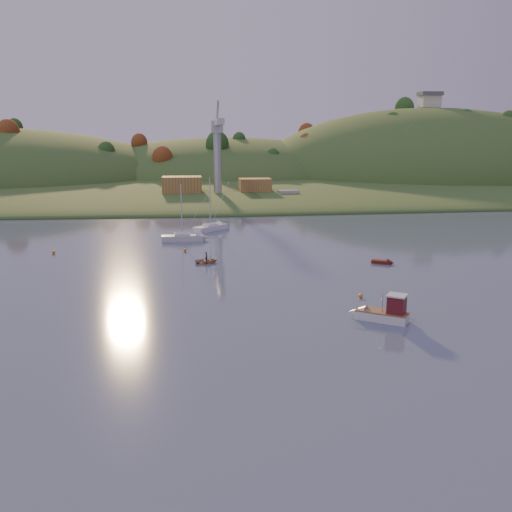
{
  "coord_description": "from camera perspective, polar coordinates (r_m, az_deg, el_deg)",
  "views": [
    {
      "loc": [
        -6.73,
        -40.42,
        18.34
      ],
      "look_at": [
        2.62,
        36.42,
        2.05
      ],
      "focal_mm": 40.0,
      "sensor_mm": 36.0,
      "label": 1
    }
  ],
  "objects": [
    {
      "name": "work_vessel",
      "position": [
        161.85,
        3.23,
        5.8
      ],
      "size": [
        13.85,
        6.3,
        3.44
      ],
      "rotation": [
        0.0,
        0.0,
        0.12
      ],
      "color": "slate",
      "rests_on": "ground"
    },
    {
      "name": "red_tender",
      "position": [
        85.74,
        12.82,
        -0.61
      ],
      "size": [
        3.36,
        2.6,
        1.11
      ],
      "rotation": [
        0.0,
        0.0,
        -0.53
      ],
      "color": "#53170B",
      "rests_on": "ground"
    },
    {
      "name": "hillside_trees",
      "position": [
        226.26,
        -5.25,
        7.19
      ],
      "size": [
        280.0,
        50.0,
        32.0
      ],
      "primitive_type": null,
      "color": "#1E4217",
      "rests_on": "ground"
    },
    {
      "name": "buoy_1",
      "position": [
        96.33,
        -19.59,
        0.37
      ],
      "size": [
        0.5,
        0.5,
        0.5
      ],
      "primitive_type": "sphere",
      "color": "orange",
      "rests_on": "ground"
    },
    {
      "name": "buoy_2",
      "position": [
        93.16,
        -7.11,
        0.6
      ],
      "size": [
        0.5,
        0.5,
        0.5
      ],
      "primitive_type": "sphere",
      "color": "orange",
      "rests_on": "ground"
    },
    {
      "name": "paddler",
      "position": [
        84.35,
        -4.97,
        -0.24
      ],
      "size": [
        0.41,
        0.55,
        1.38
      ],
      "primitive_type": "imported",
      "rotation": [
        0.0,
        0.0,
        1.73
      ],
      "color": "black",
      "rests_on": "ground"
    },
    {
      "name": "far_shore",
      "position": [
        271.12,
        -5.56,
        7.95
      ],
      "size": [
        620.0,
        220.0,
        1.5
      ],
      "primitive_type": "cube",
      "color": "#375020",
      "rests_on": "ground"
    },
    {
      "name": "hill_right",
      "position": [
        257.11,
        16.53,
        7.31
      ],
      "size": [
        150.0,
        130.0,
        60.0
      ],
      "primitive_type": "ellipsoid",
      "color": "#375020",
      "rests_on": "ground"
    },
    {
      "name": "wharf",
      "position": [
        163.74,
        -2.81,
        5.86
      ],
      "size": [
        42.0,
        16.0,
        2.4
      ],
      "primitive_type": "cube",
      "color": "slate",
      "rests_on": "ground"
    },
    {
      "name": "ground",
      "position": [
        44.89,
        2.35,
        -12.24
      ],
      "size": [
        500.0,
        500.0,
        0.0
      ],
      "primitive_type": "plane",
      "color": "#37485B",
      "rests_on": "ground"
    },
    {
      "name": "dock_crane",
      "position": [
        159.05,
        -3.87,
        11.44
      ],
      "size": [
        3.2,
        28.0,
        20.3
      ],
      "color": "#B7B7BC",
      "rests_on": "wharf"
    },
    {
      "name": "shed_west",
      "position": [
        163.98,
        -7.42,
        7.05
      ],
      "size": [
        11.0,
        8.0,
        4.8
      ],
      "primitive_type": "cube",
      "color": "olive",
      "rests_on": "wharf"
    },
    {
      "name": "fishing_boat",
      "position": [
        59.43,
        12.11,
        -5.49
      ],
      "size": [
        6.08,
        5.03,
        3.89
      ],
      "rotation": [
        0.0,
        0.0,
        2.53
      ],
      "color": "silver",
      "rests_on": "ground"
    },
    {
      "name": "hill_center",
      "position": [
        251.64,
        -3.14,
        7.69
      ],
      "size": [
        140.0,
        120.0,
        36.0
      ],
      "primitive_type": "ellipsoid",
      "color": "#375020",
      "rests_on": "ground"
    },
    {
      "name": "sailboat_near",
      "position": [
        113.23,
        -4.58,
        2.88
      ],
      "size": [
        7.11,
        6.79,
        10.5
      ],
      "rotation": [
        0.0,
        0.0,
        0.74
      ],
      "color": "white",
      "rests_on": "ground"
    },
    {
      "name": "sailboat_far",
      "position": [
        102.74,
        -7.39,
        1.89
      ],
      "size": [
        7.42,
        2.55,
        10.16
      ],
      "rotation": [
        0.0,
        0.0,
        0.05
      ],
      "color": "beige",
      "rests_on": "ground"
    },
    {
      "name": "hilltop_house",
      "position": [
        256.9,
        16.98,
        14.75
      ],
      "size": [
        9.0,
        7.0,
        6.45
      ],
      "color": "beige",
      "rests_on": "hill_right"
    },
    {
      "name": "canoe",
      "position": [
        84.42,
        -4.97,
        -0.47
      ],
      "size": [
        3.65,
        2.87,
        0.69
      ],
      "primitive_type": "imported",
      "rotation": [
        0.0,
        0.0,
        1.73
      ],
      "color": "#9E7957",
      "rests_on": "ground"
    },
    {
      "name": "buoy_0",
      "position": [
        67.21,
        10.43,
        -3.93
      ],
      "size": [
        0.5,
        0.5,
        0.5
      ],
      "primitive_type": "sphere",
      "color": "orange",
      "rests_on": "ground"
    },
    {
      "name": "shed_east",
      "position": [
        166.18,
        -0.1,
        7.07
      ],
      "size": [
        9.0,
        7.0,
        4.0
      ],
      "primitive_type": "cube",
      "color": "olive",
      "rests_on": "wharf"
    },
    {
      "name": "shore_slope",
      "position": [
        206.34,
        -5.08,
        6.74
      ],
      "size": [
        640.0,
        150.0,
        7.0
      ],
      "primitive_type": "ellipsoid",
      "color": "#375020",
      "rests_on": "ground"
    }
  ]
}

